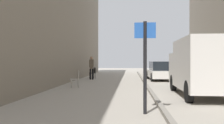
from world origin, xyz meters
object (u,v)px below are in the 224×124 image
Objects in this scene: pedestrian_main_foreground at (92,66)px; cafe_chair_by_doorway at (93,72)px; parked_car at (161,71)px; cafe_chair_near_window at (76,78)px; delivery_van at (201,66)px; street_sign_post at (145,59)px.

pedestrian_main_foreground is 1.20m from cafe_chair_by_doorway.
parked_car is at bearing -8.57° from pedestrian_main_foreground.
delivery_van is at bearing -135.40° from cafe_chair_near_window.
pedestrian_main_foreground is 13.40m from street_sign_post.
delivery_van reaches higher than parked_car.
parked_car is at bearing -131.01° from cafe_chair_by_doorway.
delivery_van is 4.60m from street_sign_post.
pedestrian_main_foreground is at bearing -17.80° from cafe_chair_near_window.
parked_car is 12.92m from street_sign_post.
street_sign_post is (3.52, -12.92, 0.48)m from pedestrian_main_foreground.
delivery_van reaches higher than cafe_chair_by_doorway.
pedestrian_main_foreground is 5.47m from parked_car.
delivery_van reaches higher than cafe_chair_near_window.
delivery_van is 11.93m from cafe_chair_by_doorway.
delivery_van is 6.80m from cafe_chair_near_window.
cafe_chair_near_window is at bearing -134.81° from parked_car.
pedestrian_main_foreground is at bearing 124.67° from delivery_van.
cafe_chair_near_window is at bearing 152.59° from cafe_chair_by_doorway.
cafe_chair_by_doorway is at bearing 83.79° from pedestrian_main_foreground.
pedestrian_main_foreground is 1.97× the size of cafe_chair_near_window.
pedestrian_main_foreground is at bearing 152.46° from cafe_chair_by_doorway.
cafe_chair_near_window is at bearing 154.00° from delivery_van.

